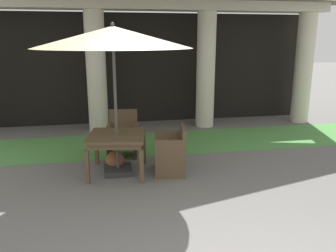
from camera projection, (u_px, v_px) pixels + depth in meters
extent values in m
cylinder|color=beige|center=(96.00, 73.00, 8.63)|extent=(0.49, 0.49, 3.02)
cylinder|color=beige|center=(206.00, 71.00, 9.14)|extent=(0.49, 0.49, 3.02)
cylinder|color=beige|center=(303.00, 69.00, 9.65)|extent=(0.49, 0.49, 3.02)
cube|color=beige|center=(152.00, 5.00, 8.48)|extent=(9.36, 0.70, 0.24)
cube|color=black|center=(148.00, 69.00, 9.74)|extent=(9.16, 0.16, 3.02)
cube|color=#519347|center=(162.00, 143.00, 7.95)|extent=(11.56, 1.86, 0.01)
cube|color=brown|center=(117.00, 136.00, 5.99)|extent=(1.11, 1.11, 0.05)
cube|color=brown|center=(117.00, 140.00, 6.01)|extent=(1.02, 1.02, 0.09)
cube|color=brown|center=(87.00, 167.00, 5.65)|extent=(0.08, 0.08, 0.58)
cube|color=brown|center=(142.00, 166.00, 5.67)|extent=(0.08, 0.08, 0.58)
cube|color=brown|center=(97.00, 150.00, 6.52)|extent=(0.08, 0.08, 0.58)
cube|color=brown|center=(144.00, 150.00, 6.54)|extent=(0.08, 0.08, 0.58)
cube|color=#2D2D2D|center=(118.00, 170.00, 6.15)|extent=(0.49, 0.49, 0.10)
cylinder|color=#4C4742|center=(116.00, 109.00, 5.88)|extent=(0.05, 0.05, 2.32)
cone|color=beige|center=(113.00, 37.00, 5.58)|extent=(2.62, 2.62, 0.35)
sphere|color=#4C4742|center=(112.00, 24.00, 5.53)|extent=(0.06, 0.06, 0.06)
cube|color=brown|center=(170.00, 149.00, 6.08)|extent=(0.61, 0.69, 0.07)
cube|color=silver|center=(170.00, 146.00, 6.07)|extent=(0.56, 0.63, 0.05)
cube|color=brown|center=(183.00, 137.00, 6.03)|extent=(0.16, 0.62, 0.38)
cube|color=brown|center=(170.00, 160.00, 5.83)|extent=(0.52, 0.14, 0.69)
cube|color=brown|center=(169.00, 149.00, 6.38)|extent=(0.52, 0.14, 0.69)
cube|color=brown|center=(157.00, 168.00, 5.86)|extent=(0.06, 0.06, 0.40)
cube|color=brown|center=(157.00, 157.00, 6.41)|extent=(0.06, 0.06, 0.40)
cube|color=brown|center=(184.00, 167.00, 5.88)|extent=(0.06, 0.06, 0.40)
cube|color=brown|center=(181.00, 156.00, 6.42)|extent=(0.06, 0.06, 0.40)
cube|color=brown|center=(123.00, 136.00, 6.96)|extent=(0.65, 0.59, 0.07)
cube|color=silver|center=(122.00, 133.00, 6.94)|extent=(0.60, 0.54, 0.05)
cube|color=brown|center=(123.00, 120.00, 7.11)|extent=(0.58, 0.15, 0.47)
cube|color=brown|center=(136.00, 140.00, 6.99)|extent=(0.14, 0.50, 0.66)
cube|color=brown|center=(109.00, 141.00, 6.97)|extent=(0.14, 0.50, 0.66)
cube|color=brown|center=(135.00, 150.00, 6.80)|extent=(0.06, 0.06, 0.39)
cube|color=brown|center=(109.00, 150.00, 6.79)|extent=(0.06, 0.06, 0.39)
cube|color=brown|center=(136.00, 143.00, 7.24)|extent=(0.06, 0.06, 0.39)
cube|color=brown|center=(112.00, 144.00, 7.22)|extent=(0.06, 0.06, 0.39)
ellipsoid|color=brown|center=(115.00, 160.00, 6.35)|extent=(0.34, 0.34, 0.33)
sphere|color=brown|center=(115.00, 149.00, 6.30)|extent=(0.08, 0.08, 0.08)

